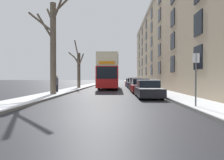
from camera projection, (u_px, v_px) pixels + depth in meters
ground_plane at (101, 116)px, 7.62m from camera, size 320.00×320.00×0.00m
sidewalk_left at (99, 83)px, 60.74m from camera, size 2.14×130.00×0.16m
sidewalk_right at (133, 83)px, 60.44m from camera, size 2.14×130.00×0.16m
terrace_facade_right at (179, 43)px, 32.32m from camera, size 9.10×50.31×14.35m
bare_tree_left_0 at (53, 43)px, 16.43m from camera, size 4.85×2.84×8.68m
bare_tree_left_1 at (79, 68)px, 27.92m from camera, size 2.55×3.68×6.37m
double_decker_bus at (109, 71)px, 28.13m from camera, size 2.59×11.50×4.49m
parked_car_0 at (148, 89)px, 14.91m from camera, size 1.72×4.39×1.35m
parked_car_1 at (140, 86)px, 20.14m from camera, size 1.84×4.27×1.47m
parked_car_2 at (136, 84)px, 25.37m from camera, size 1.72×3.99×1.55m
parked_car_3 at (133, 83)px, 30.98m from camera, size 1.74×3.94×1.50m
parked_car_4 at (130, 83)px, 36.37m from camera, size 1.83×4.15×1.43m
oncoming_van at (108, 79)px, 45.98m from camera, size 2.09×5.54×2.41m
pedestrian_left_sidewalk at (56, 84)px, 19.06m from camera, size 0.38×0.38×1.73m
street_sign_post at (196, 77)px, 9.26m from camera, size 0.32×0.07×2.65m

